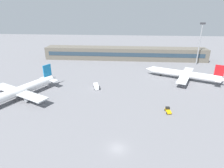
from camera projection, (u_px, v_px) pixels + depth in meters
ground_plane at (122, 90)px, 88.79m from camera, size 400.00×400.00×0.00m
terminal_building at (125, 53)px, 141.66m from camera, size 118.76×12.13×9.00m
airplane_near at (16, 92)px, 78.20m from camera, size 29.98×41.46×11.05m
airplane_mid at (183, 74)px, 100.83m from camera, size 39.63×28.54×10.41m
baggage_tug_yellow at (168, 110)px, 69.65m from camera, size 2.10×3.73×1.75m
service_van_white at (96, 86)px, 90.24m from camera, size 3.43×5.56×2.08m
floodlight_tower_west at (200, 41)px, 123.85m from camera, size 3.20×0.80×27.67m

